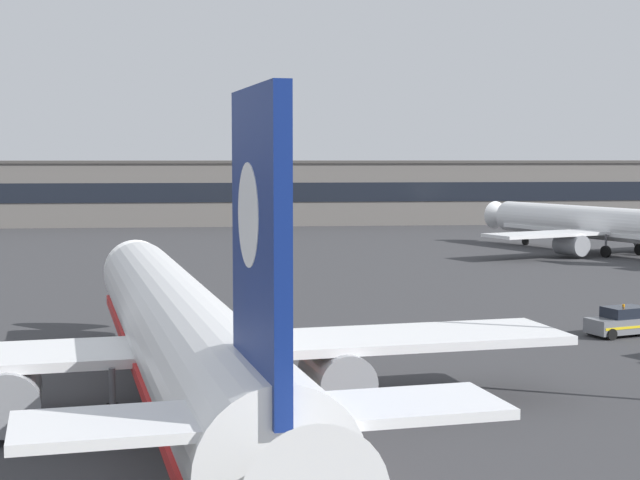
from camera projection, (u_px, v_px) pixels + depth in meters
The scene contains 5 objects.
taxiway_centreline at pixel (256, 327), 59.32m from camera, with size 0.30×180.00×0.01m, color yellow.
airliner_foreground at pixel (178, 334), 37.86m from camera, with size 32.36×41.41×11.65m.
airliner_background at pixel (611, 225), 102.48m from camera, with size 28.60×35.96×10.61m.
service_car_third at pixel (623, 322), 56.30m from camera, with size 4.55×3.03×1.79m.
terminal_building at pixel (228, 192), 149.57m from camera, with size 162.21×12.40×9.56m.
Camera 1 is at (-2.52, -28.76, 10.08)m, focal length 55.91 mm.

